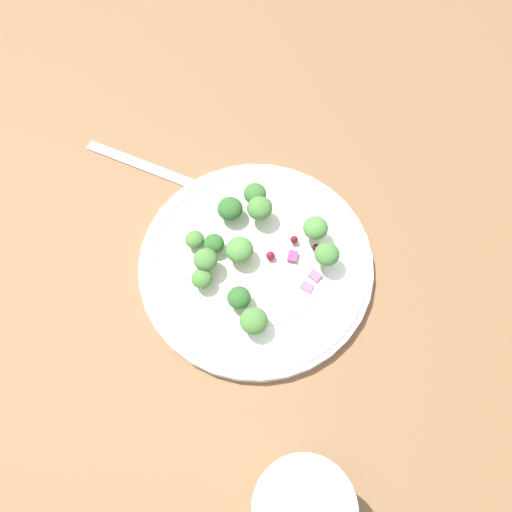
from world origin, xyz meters
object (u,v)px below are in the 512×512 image
object	(u,v)px
plate	(256,263)
water_glass	(300,508)
broccoli_floret_2	(206,260)
broccoli_floret_1	(239,250)
broccoli_floret_0	(230,209)
fork	(167,174)

from	to	relation	value
plate	water_glass	size ratio (longest dim) A/B	2.89
water_glass	plate	bearing A→B (deg)	-151.35
plate	broccoli_floret_2	xyz separation A→B (cm)	(2.45, -4.52, 2.58)
broccoli_floret_1	broccoli_floret_0	bearing A→B (deg)	-147.72
plate	broccoli_floret_1	world-z (taller)	broccoli_floret_1
broccoli_floret_1	broccoli_floret_2	xyz separation A→B (cm)	(2.35, -2.75, 0.40)
broccoli_floret_0	broccoli_floret_1	xyz separation A→B (cm)	(4.27, 2.70, 0.13)
plate	broccoli_floret_2	distance (cm)	5.75
plate	broccoli_floret_2	bearing A→B (deg)	-61.55
plate	water_glass	world-z (taller)	water_glass
broccoli_floret_2	fork	distance (cm)	13.90
broccoli_floret_2	broccoli_floret_1	bearing A→B (deg)	130.49
broccoli_floret_1	broccoli_floret_2	size ratio (longest dim) A/B	1.17
broccoli_floret_1	broccoli_floret_2	distance (cm)	3.64
broccoli_floret_2	plate	bearing A→B (deg)	118.45
broccoli_floret_0	water_glass	size ratio (longest dim) A/B	0.32
fork	water_glass	xyz separation A→B (cm)	(28.04, 25.04, 4.04)
broccoli_floret_1	fork	xyz separation A→B (cm)	(-7.52, -12.01, -2.79)
plate	broccoli_floret_0	xyz separation A→B (cm)	(-4.17, -4.46, 2.05)
plate	fork	world-z (taller)	plate
plate	broccoli_floret_2	world-z (taller)	broccoli_floret_2
plate	water_glass	distance (cm)	23.74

